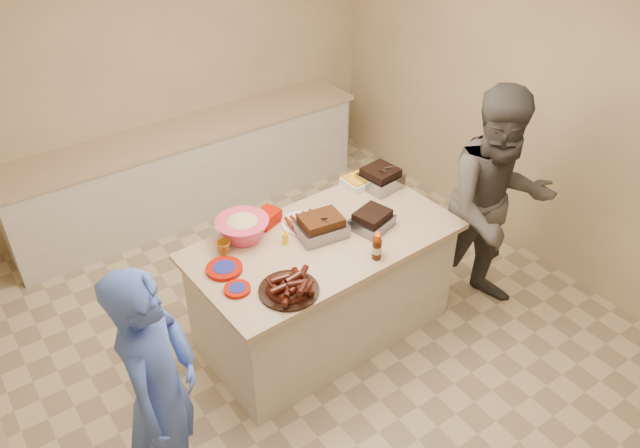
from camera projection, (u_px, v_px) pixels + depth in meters
room at (316, 334)px, 4.97m from camera, size 4.50×5.00×2.70m
back_counter at (189, 170)px, 6.18m from camera, size 3.60×0.64×0.90m
island at (324, 330)px, 5.01m from camera, size 1.98×1.10×0.92m
rib_platter at (289, 291)px, 4.01m from camera, size 0.47×0.47×0.16m
pulled_pork_tray at (321, 235)px, 4.51m from camera, size 0.37×0.30×0.10m
brisket_tray at (372, 227)px, 4.59m from camera, size 0.34×0.30×0.09m
roasting_pan at (380, 187)px, 5.05m from camera, size 0.32×0.32×0.11m
coleslaw_bowl at (244, 238)px, 4.48m from camera, size 0.40×0.40×0.26m
sausage_plate at (302, 224)px, 4.62m from camera, size 0.34×0.34×0.05m
mac_cheese_dish at (362, 184)px, 5.08m from camera, size 0.31×0.23×0.08m
bbq_bottle_a at (376, 258)px, 4.29m from camera, size 0.07×0.07×0.19m
bbq_bottle_b at (376, 253)px, 4.33m from camera, size 0.06×0.06×0.18m
mustard_bottle at (285, 244)px, 4.42m from camera, size 0.04×0.04×0.11m
sauce_bowl at (304, 228)px, 4.58m from camera, size 0.13×0.05×0.13m
plate_stack_large at (225, 270)px, 4.18m from camera, size 0.26×0.26×0.03m
plate_stack_small at (237, 291)px, 4.02m from camera, size 0.18×0.18×0.02m
plastic_cup at (224, 253)px, 4.33m from camera, size 0.11×0.10×0.10m
basket_stack at (267, 223)px, 4.63m from camera, size 0.24×0.21×0.10m
guest_gray at (477, 300)px, 5.29m from camera, size 1.60×2.13×0.73m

